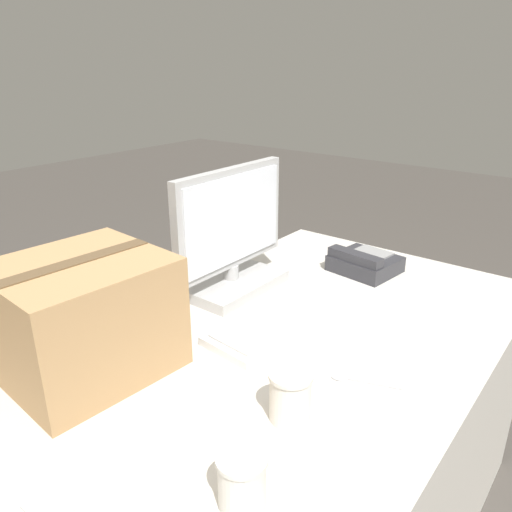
% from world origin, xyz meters
% --- Properties ---
extents(office_desk, '(1.80, 0.90, 0.71)m').
position_xyz_m(office_desk, '(0.00, 0.00, 0.36)').
color(office_desk, beige).
rests_on(office_desk, ground_plane).
extents(monitor, '(0.44, 0.21, 0.37)m').
position_xyz_m(monitor, '(0.29, 0.30, 0.87)').
color(monitor, '#B7B7B7').
rests_on(monitor, office_desk).
extents(keyboard, '(0.47, 0.21, 0.03)m').
position_xyz_m(keyboard, '(0.21, 0.05, 0.73)').
color(keyboard, silver).
rests_on(keyboard, office_desk).
extents(desk_phone, '(0.20, 0.22, 0.08)m').
position_xyz_m(desk_phone, '(0.66, 0.04, 0.74)').
color(desk_phone, '#2D2D33').
rests_on(desk_phone, office_desk).
extents(paper_cup_left, '(0.08, 0.08, 0.10)m').
position_xyz_m(paper_cup_left, '(-0.31, -0.23, 0.76)').
color(paper_cup_left, white).
rests_on(paper_cup_left, office_desk).
extents(paper_cup_right, '(0.09, 0.09, 0.10)m').
position_xyz_m(paper_cup_right, '(-0.10, -0.18, 0.77)').
color(paper_cup_right, white).
rests_on(paper_cup_right, office_desk).
extents(spoon, '(0.07, 0.15, 0.00)m').
position_xyz_m(spoon, '(0.09, -0.22, 0.71)').
color(spoon, '#B2B2B7').
rests_on(spoon, office_desk).
extents(cardboard_box, '(0.37, 0.33, 0.26)m').
position_xyz_m(cardboard_box, '(-0.23, 0.28, 0.84)').
color(cardboard_box, tan).
rests_on(cardboard_box, office_desk).
extents(sticky_note_pad, '(0.07, 0.07, 0.01)m').
position_xyz_m(sticky_note_pad, '(-0.50, -0.00, 0.72)').
color(sticky_note_pad, silver).
rests_on(sticky_note_pad, office_desk).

